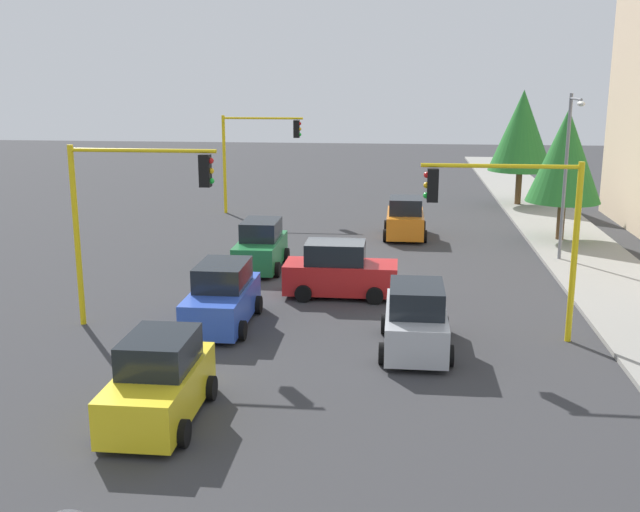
# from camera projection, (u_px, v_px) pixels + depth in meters

# --- Properties ---
(ground_plane) EXTENTS (120.00, 120.00, 0.00)m
(ground_plane) POSITION_uv_depth(u_px,v_px,m) (334.00, 281.00, 29.01)
(ground_plane) COLOR #353538
(sidewalk_kerb) EXTENTS (80.00, 4.00, 0.15)m
(sidewalk_kerb) POSITION_uv_depth(u_px,v_px,m) (585.00, 255.00, 32.75)
(sidewalk_kerb) COLOR gray
(sidewalk_kerb) RESTS_ON ground
(lane_arrow_near) EXTENTS (2.40, 1.10, 1.10)m
(lane_arrow_near) POSITION_uv_depth(u_px,v_px,m) (169.00, 403.00, 18.19)
(lane_arrow_near) COLOR silver
(lane_arrow_near) RESTS_ON ground
(traffic_signal_near_right) EXTENTS (0.36, 4.59, 5.67)m
(traffic_signal_near_right) POSITION_uv_depth(u_px,v_px,m) (131.00, 200.00, 22.86)
(traffic_signal_near_right) COLOR yellow
(traffic_signal_near_right) RESTS_ON ground
(traffic_signal_far_right) EXTENTS (0.36, 4.59, 5.53)m
(traffic_signal_far_right) POSITION_uv_depth(u_px,v_px,m) (256.00, 145.00, 42.22)
(traffic_signal_far_right) COLOR yellow
(traffic_signal_far_right) RESTS_ON ground
(traffic_signal_near_left) EXTENTS (0.36, 4.59, 5.34)m
(traffic_signal_near_left) POSITION_uv_depth(u_px,v_px,m) (511.00, 214.00, 21.75)
(traffic_signal_near_left) COLOR yellow
(traffic_signal_near_left) RESTS_ON ground
(street_lamp_curbside) EXTENTS (2.15, 0.28, 7.00)m
(street_lamp_curbside) POSITION_uv_depth(u_px,v_px,m) (569.00, 160.00, 30.54)
(street_lamp_curbside) COLOR slate
(street_lamp_curbside) RESTS_ON ground
(tree_roadside_far) EXTENTS (3.78, 3.78, 6.89)m
(tree_roadside_far) POSITION_uv_depth(u_px,v_px,m) (522.00, 131.00, 44.38)
(tree_roadside_far) COLOR brown
(tree_roadside_far) RESTS_ON ground
(tree_roadside_mid) EXTENTS (3.43, 3.43, 6.24)m
(tree_roadside_mid) POSITION_uv_depth(u_px,v_px,m) (566.00, 156.00, 34.77)
(tree_roadside_mid) COLOR brown
(tree_roadside_mid) RESTS_ON ground
(car_blue) EXTENTS (4.18, 2.01, 1.98)m
(car_blue) POSITION_uv_depth(u_px,v_px,m) (222.00, 297.00, 23.72)
(car_blue) COLOR blue
(car_blue) RESTS_ON ground
(car_green) EXTENTS (3.96, 1.95, 1.98)m
(car_green) POSITION_uv_depth(u_px,v_px,m) (261.00, 247.00, 30.66)
(car_green) COLOR #1E7238
(car_green) RESTS_ON ground
(car_red) EXTENTS (2.01, 4.01, 1.98)m
(car_red) POSITION_uv_depth(u_px,v_px,m) (340.00, 272.00, 26.83)
(car_red) COLOR red
(car_red) RESTS_ON ground
(car_silver) EXTENTS (4.05, 2.03, 1.98)m
(car_silver) POSITION_uv_depth(u_px,v_px,m) (416.00, 320.00, 21.54)
(car_silver) COLOR #B2B5BA
(car_silver) RESTS_ON ground
(car_orange) EXTENTS (3.77, 2.06, 1.98)m
(car_orange) POSITION_uv_depth(u_px,v_px,m) (405.00, 219.00, 36.60)
(car_orange) COLOR orange
(car_orange) RESTS_ON ground
(car_yellow) EXTENTS (3.86, 2.00, 1.98)m
(car_yellow) POSITION_uv_depth(u_px,v_px,m) (159.00, 382.00, 17.16)
(car_yellow) COLOR yellow
(car_yellow) RESTS_ON ground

